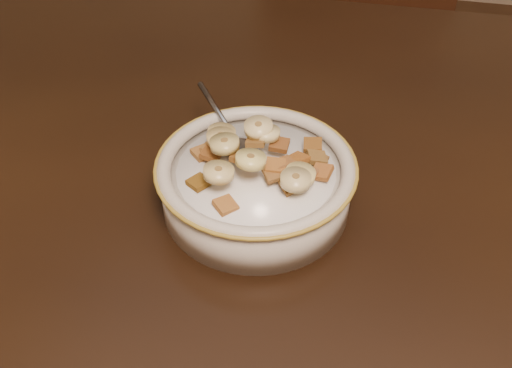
% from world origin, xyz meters
% --- Properties ---
extents(table, '(1.41, 0.92, 0.04)m').
position_xyz_m(table, '(0.00, 0.00, 0.73)').
color(table, black).
rests_on(table, floor).
extents(chair, '(0.51, 0.51, 1.05)m').
position_xyz_m(chair, '(-0.07, 0.57, 0.52)').
color(chair, black).
rests_on(chair, floor).
extents(cereal_bowl, '(0.21, 0.21, 0.05)m').
position_xyz_m(cereal_bowl, '(-0.12, -0.10, 0.77)').
color(cereal_bowl, silver).
rests_on(cereal_bowl, table).
extents(milk, '(0.17, 0.17, 0.00)m').
position_xyz_m(milk, '(-0.12, -0.10, 0.80)').
color(milk, white).
rests_on(milk, cereal_bowl).
extents(spoon, '(0.06, 0.06, 0.01)m').
position_xyz_m(spoon, '(-0.14, -0.07, 0.80)').
color(spoon, '#86909F').
rests_on(spoon, cereal_bowl).
extents(cereal_square_0, '(0.02, 0.02, 0.01)m').
position_xyz_m(cereal_square_0, '(-0.06, -0.05, 0.81)').
color(cereal_square_0, brown).
rests_on(cereal_square_0, milk).
extents(cereal_square_1, '(0.02, 0.03, 0.01)m').
position_xyz_m(cereal_square_1, '(-0.13, -0.11, 0.82)').
color(cereal_square_1, brown).
rests_on(cereal_square_1, milk).
extents(cereal_square_2, '(0.03, 0.03, 0.01)m').
position_xyz_m(cereal_square_2, '(-0.12, -0.11, 0.82)').
color(cereal_square_2, brown).
rests_on(cereal_square_2, milk).
extents(cereal_square_3, '(0.03, 0.03, 0.01)m').
position_xyz_m(cereal_square_3, '(-0.09, -0.10, 0.82)').
color(cereal_square_3, '#945124').
rests_on(cereal_square_3, milk).
extents(cereal_square_4, '(0.03, 0.03, 0.01)m').
position_xyz_m(cereal_square_4, '(-0.18, -0.08, 0.80)').
color(cereal_square_4, '#935C32').
rests_on(cereal_square_4, milk).
extents(cereal_square_5, '(0.03, 0.03, 0.01)m').
position_xyz_m(cereal_square_5, '(-0.06, -0.10, 0.81)').
color(cereal_square_5, brown).
rests_on(cereal_square_5, milk).
extents(cereal_square_6, '(0.03, 0.03, 0.01)m').
position_xyz_m(cereal_square_6, '(-0.09, -0.11, 0.82)').
color(cereal_square_6, olive).
rests_on(cereal_square_6, milk).
extents(cereal_square_7, '(0.02, 0.03, 0.01)m').
position_xyz_m(cereal_square_7, '(-0.05, -0.09, 0.81)').
color(cereal_square_7, '#995B2D').
rests_on(cereal_square_7, milk).
extents(cereal_square_8, '(0.03, 0.03, 0.01)m').
position_xyz_m(cereal_square_8, '(-0.07, -0.10, 0.81)').
color(cereal_square_8, brown).
rests_on(cereal_square_8, milk).
extents(cereal_square_9, '(0.03, 0.03, 0.01)m').
position_xyz_m(cereal_square_9, '(-0.07, -0.08, 0.81)').
color(cereal_square_9, '#965418').
rests_on(cereal_square_9, milk).
extents(cereal_square_10, '(0.02, 0.02, 0.01)m').
position_xyz_m(cereal_square_10, '(-0.17, -0.08, 0.81)').
color(cereal_square_10, brown).
rests_on(cereal_square_10, milk).
extents(cereal_square_11, '(0.02, 0.02, 0.01)m').
position_xyz_m(cereal_square_11, '(-0.12, -0.07, 0.82)').
color(cereal_square_11, brown).
rests_on(cereal_square_11, milk).
extents(cereal_square_12, '(0.03, 0.03, 0.01)m').
position_xyz_m(cereal_square_12, '(-0.17, -0.13, 0.80)').
color(cereal_square_12, brown).
rests_on(cereal_square_12, milk).
extents(cereal_square_13, '(0.03, 0.03, 0.01)m').
position_xyz_m(cereal_square_13, '(-0.05, -0.07, 0.80)').
color(cereal_square_13, brown).
rests_on(cereal_square_13, milk).
extents(cereal_square_14, '(0.03, 0.03, 0.01)m').
position_xyz_m(cereal_square_14, '(-0.07, -0.12, 0.81)').
color(cereal_square_14, brown).
rests_on(cereal_square_14, milk).
extents(cereal_square_15, '(0.03, 0.03, 0.01)m').
position_xyz_m(cereal_square_15, '(-0.05, -0.07, 0.81)').
color(cereal_square_15, olive).
rests_on(cereal_square_15, milk).
extents(cereal_square_16, '(0.02, 0.02, 0.01)m').
position_xyz_m(cereal_square_16, '(-0.09, -0.11, 0.82)').
color(cereal_square_16, '#976023').
rests_on(cereal_square_16, milk).
extents(cereal_square_17, '(0.02, 0.02, 0.01)m').
position_xyz_m(cereal_square_17, '(-0.17, -0.09, 0.81)').
color(cereal_square_17, brown).
rests_on(cereal_square_17, milk).
extents(cereal_square_18, '(0.02, 0.02, 0.01)m').
position_xyz_m(cereal_square_18, '(-0.10, -0.07, 0.82)').
color(cereal_square_18, brown).
rests_on(cereal_square_18, milk).
extents(cereal_square_19, '(0.03, 0.03, 0.01)m').
position_xyz_m(cereal_square_19, '(-0.13, -0.16, 0.80)').
color(cereal_square_19, '#986525').
rests_on(cereal_square_19, milk).
extents(banana_slice_0, '(0.03, 0.03, 0.01)m').
position_xyz_m(banana_slice_0, '(-0.16, -0.07, 0.82)').
color(banana_slice_0, '#D4BB6D').
rests_on(banana_slice_0, milk).
extents(banana_slice_1, '(0.04, 0.04, 0.01)m').
position_xyz_m(banana_slice_1, '(-0.07, -0.13, 0.82)').
color(banana_slice_1, '#CEC787').
rests_on(banana_slice_1, milk).
extents(banana_slice_2, '(0.04, 0.04, 0.01)m').
position_xyz_m(banana_slice_2, '(-0.15, -0.10, 0.83)').
color(banana_slice_2, '#CDC073').
rests_on(banana_slice_2, milk).
extents(banana_slice_3, '(0.04, 0.04, 0.02)m').
position_xyz_m(banana_slice_3, '(-0.11, -0.06, 0.82)').
color(banana_slice_3, '#E0CC87').
rests_on(banana_slice_3, milk).
extents(banana_slice_4, '(0.04, 0.04, 0.01)m').
position_xyz_m(banana_slice_4, '(-0.16, -0.08, 0.82)').
color(banana_slice_4, tan).
rests_on(banana_slice_4, milk).
extents(banana_slice_5, '(0.03, 0.03, 0.01)m').
position_xyz_m(banana_slice_5, '(-0.12, -0.06, 0.83)').
color(banana_slice_5, '#FEE0A2').
rests_on(banana_slice_5, milk).
extents(banana_slice_6, '(0.03, 0.03, 0.01)m').
position_xyz_m(banana_slice_6, '(-0.07, -0.12, 0.82)').
color(banana_slice_6, '#FCEC9A').
rests_on(banana_slice_6, milk).
extents(banana_slice_7, '(0.04, 0.04, 0.02)m').
position_xyz_m(banana_slice_7, '(-0.12, -0.12, 0.83)').
color(banana_slice_7, '#FAE782').
rests_on(banana_slice_7, milk).
extents(banana_slice_8, '(0.03, 0.03, 0.01)m').
position_xyz_m(banana_slice_8, '(-0.14, -0.14, 0.83)').
color(banana_slice_8, '#D3C47A').
rests_on(banana_slice_8, milk).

